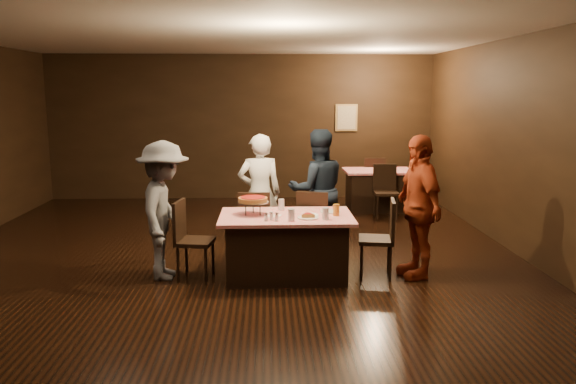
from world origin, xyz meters
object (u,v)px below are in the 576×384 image
(chair_back_near, at_px, (386,192))
(chair_back_far, at_px, (373,180))
(glass_back, at_px, (281,205))
(back_table, at_px, (378,190))
(diner_red_shirt, at_px, (418,206))
(chair_far_right, at_px, (314,224))
(glass_front_right, at_px, (326,214))
(chair_end_right, at_px, (376,238))
(diner_white_jacket, at_px, (260,193))
(diner_navy_hoodie, at_px, (317,190))
(pizza_stand, at_px, (253,200))
(plate_empty, at_px, (330,212))
(glass_front_left, at_px, (291,215))
(chair_far_left, at_px, (255,225))
(diner_grey_knit, at_px, (164,211))
(glass_amber, at_px, (336,210))
(chair_end_left, at_px, (195,240))
(main_table, at_px, (286,246))

(chair_back_near, relative_size, chair_back_far, 1.00)
(chair_back_near, xyz_separation_m, glass_back, (-1.95, -2.89, 0.37))
(back_table, bearing_deg, diner_red_shirt, -94.41)
(chair_far_right, relative_size, glass_back, 6.79)
(chair_back_far, relative_size, glass_front_right, 6.79)
(chair_end_right, bearing_deg, diner_white_jacket, -118.89)
(diner_white_jacket, distance_m, diner_navy_hoodie, 0.83)
(chair_end_right, xyz_separation_m, glass_front_right, (-0.65, -0.25, 0.37))
(pizza_stand, bearing_deg, chair_end_right, -1.91)
(glass_back, bearing_deg, plate_empty, -14.04)
(chair_far_right, height_order, diner_red_shirt, diner_red_shirt)
(glass_front_left, height_order, glass_front_right, same)
(chair_far_right, relative_size, pizza_stand, 2.50)
(chair_far_left, distance_m, chair_end_right, 1.68)
(diner_white_jacket, xyz_separation_m, pizza_stand, (-0.07, -1.08, 0.12))
(chair_back_far, relative_size, diner_grey_knit, 0.57)
(glass_amber, bearing_deg, pizza_stand, 174.29)
(chair_end_left, bearing_deg, glass_back, -65.02)
(chair_far_left, xyz_separation_m, chair_end_left, (-0.70, -0.75, 0.00))
(chair_end_right, distance_m, diner_white_jacket, 1.86)
(pizza_stand, xyz_separation_m, glass_front_left, (0.45, -0.35, -0.11))
(glass_front_right, bearing_deg, diner_grey_knit, 172.08)
(chair_back_near, height_order, glass_front_right, chair_back_near)
(glass_amber, bearing_deg, glass_back, 151.70)
(diner_navy_hoodie, relative_size, glass_front_right, 12.30)
(chair_end_left, bearing_deg, diner_navy_hoodie, -43.20)
(chair_back_near, xyz_separation_m, glass_amber, (-1.30, -3.24, 0.37))
(chair_far_left, distance_m, diner_white_jacket, 0.53)
(chair_far_left, distance_m, chair_back_near, 3.35)
(glass_amber, bearing_deg, glass_front_right, -126.87)
(glass_front_right, bearing_deg, pizza_stand, 160.56)
(glass_back, bearing_deg, diner_grey_knit, -168.64)
(pizza_stand, relative_size, glass_front_left, 2.71)
(main_table, xyz_separation_m, diner_white_jacket, (-0.33, 1.13, 0.45))
(chair_far_right, bearing_deg, diner_navy_hoodie, -87.41)
(diner_grey_knit, xyz_separation_m, glass_back, (1.41, 0.28, 0.00))
(chair_far_right, xyz_separation_m, glass_back, (-0.45, -0.45, 0.37))
(glass_back, bearing_deg, chair_end_right, -14.62)
(back_table, xyz_separation_m, chair_far_left, (-2.30, -3.14, 0.09))
(chair_end_left, relative_size, plate_empty, 3.80)
(pizza_stand, relative_size, glass_back, 2.71)
(diner_navy_hoodie, bearing_deg, main_table, 59.99)
(chair_far_right, relative_size, chair_end_right, 1.00)
(glass_front_left, distance_m, glass_back, 0.61)
(chair_back_near, bearing_deg, chair_far_left, -131.22)
(plate_empty, bearing_deg, diner_red_shirt, -9.83)
(chair_back_near, xyz_separation_m, chair_back_far, (0.00, 1.30, 0.00))
(glass_back, bearing_deg, chair_far_left, 127.87)
(chair_far_left, bearing_deg, chair_end_left, 47.43)
(chair_back_far, bearing_deg, glass_front_right, 73.12)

